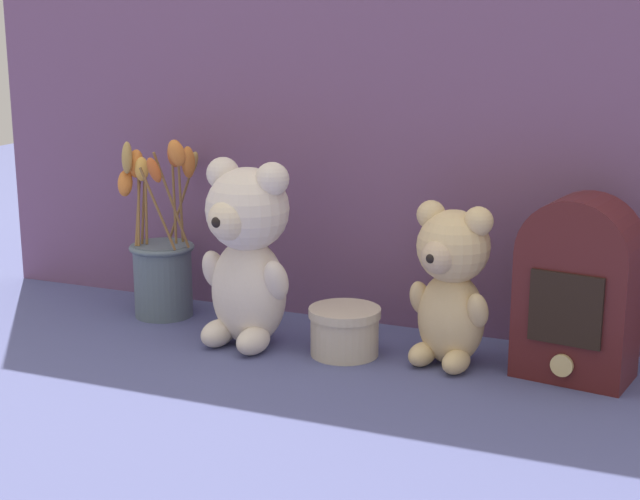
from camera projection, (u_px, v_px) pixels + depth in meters
The scene contains 7 objects.
ground_plane at pixel (315, 350), 1.48m from camera, with size 4.00×4.00×0.00m, color #4C5184.
backdrop_wall at pixel (356, 94), 1.54m from camera, with size 1.35×0.02×0.74m.
teddy_bear_large at pixel (246, 250), 1.47m from camera, with size 0.16×0.14×0.29m.
teddy_bear_medium at pixel (451, 282), 1.39m from camera, with size 0.13×0.12×0.24m.
flower_vase at pixel (162, 261), 1.63m from camera, with size 0.15×0.16×0.31m.
vintage_radio at pixel (578, 286), 1.34m from camera, with size 0.17×0.12×0.26m.
decorative_tin_tall at pixel (345, 330), 1.45m from camera, with size 0.11×0.11×0.07m.
Camera 1 is at (0.55, -1.29, 0.50)m, focal length 55.00 mm.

